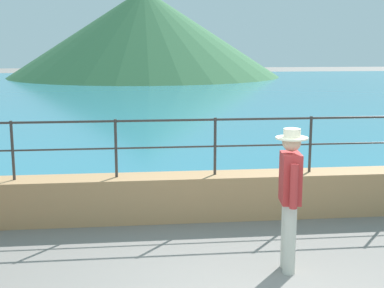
{
  "coord_description": "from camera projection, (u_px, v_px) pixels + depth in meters",
  "views": [
    {
      "loc": [
        -1.27,
        -4.87,
        2.71
      ],
      "look_at": [
        -0.31,
        3.7,
        1.1
      ],
      "focal_mm": 49.9,
      "sensor_mm": 36.0,
      "label": 1
    }
  ],
  "objects": [
    {
      "name": "promenade_wall",
      "position": [
        215.0,
        196.0,
        8.46
      ],
      "size": [
        20.0,
        0.56,
        0.7
      ],
      "primitive_type": "cube",
      "color": "tan",
      "rests_on": "ground"
    },
    {
      "name": "railing",
      "position": [
        215.0,
        136.0,
        8.28
      ],
      "size": [
        18.44,
        0.04,
        0.9
      ],
      "color": "#383330",
      "rests_on": "promenade_wall"
    },
    {
      "name": "lake_water",
      "position": [
        154.0,
        92.0,
        30.63
      ],
      "size": [
        64.0,
        44.32,
        0.06
      ],
      "primitive_type": "cube",
      "color": "teal",
      "rests_on": "ground"
    },
    {
      "name": "hill_main",
      "position": [
        144.0,
        33.0,
        45.27
      ],
      "size": [
        23.04,
        23.04,
        7.36
      ],
      "primitive_type": "cone",
      "color": "#33663D",
      "rests_on": "ground"
    },
    {
      "name": "person_walking",
      "position": [
        290.0,
        193.0,
        6.33
      ],
      "size": [
        0.38,
        0.57,
        1.75
      ],
      "color": "beige",
      "rests_on": "ground"
    }
  ]
}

